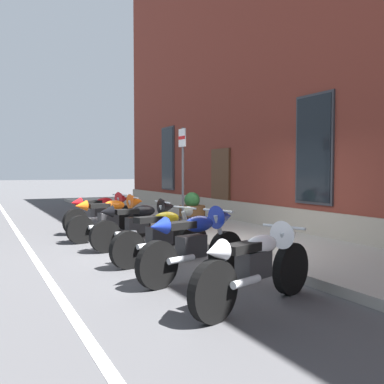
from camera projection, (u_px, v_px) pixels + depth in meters
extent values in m
plane|color=#424244|center=(206.00, 251.00, 8.82)|extent=(140.00, 140.00, 0.00)
cube|color=gray|center=(263.00, 242.00, 9.44)|extent=(31.40, 2.82, 0.14)
cube|color=silver|center=(39.00, 266.00, 7.40)|extent=(31.40, 0.12, 0.01)
cube|color=gray|center=(312.00, 226.00, 10.03)|extent=(25.40, 0.10, 0.70)
cube|color=#2D2D33|center=(168.00, 158.00, 17.53)|extent=(1.22, 0.06, 2.52)
cube|color=black|center=(167.00, 158.00, 17.52)|extent=(1.10, 0.03, 2.40)
cube|color=#472B19|center=(221.00, 185.00, 13.79)|extent=(1.10, 0.08, 2.30)
cube|color=#2D2D33|center=(314.00, 149.00, 9.95)|extent=(1.22, 0.06, 2.52)
cube|color=black|center=(313.00, 149.00, 9.94)|extent=(1.10, 0.03, 2.40)
cylinder|color=black|center=(125.00, 217.00, 11.98)|extent=(0.33, 0.67, 0.66)
cylinder|color=black|center=(75.00, 222.00, 10.91)|extent=(0.33, 0.67, 0.66)
cylinder|color=silver|center=(122.00, 208.00, 11.90)|extent=(0.17, 0.32, 0.63)
cube|color=#28282B|center=(100.00, 213.00, 11.40)|extent=(0.35, 0.49, 0.32)
ellipsoid|color=red|center=(105.00, 202.00, 11.49)|extent=(0.41, 0.58, 0.24)
cube|color=black|center=(92.00, 202.00, 11.22)|extent=(0.36, 0.53, 0.10)
cylinder|color=silver|center=(119.00, 195.00, 11.82)|extent=(0.60, 0.23, 0.04)
cylinder|color=silver|center=(92.00, 219.00, 11.11)|extent=(0.23, 0.46, 0.09)
cone|color=red|center=(123.00, 198.00, 11.92)|extent=(0.45, 0.44, 0.36)
cone|color=red|center=(76.00, 203.00, 10.90)|extent=(0.31, 0.32, 0.24)
cylinder|color=black|center=(138.00, 225.00, 10.47)|extent=(0.22, 0.64, 0.63)
cylinder|color=black|center=(80.00, 230.00, 9.62)|extent=(0.22, 0.64, 0.63)
cylinder|color=silver|center=(134.00, 214.00, 10.40)|extent=(0.12, 0.33, 0.67)
cube|color=#28282B|center=(108.00, 219.00, 10.00)|extent=(0.29, 0.47, 0.32)
ellipsoid|color=orange|center=(114.00, 205.00, 10.08)|extent=(0.34, 0.56, 0.24)
cube|color=black|center=(99.00, 206.00, 9.85)|extent=(0.30, 0.51, 0.10)
cylinder|color=silver|center=(131.00, 197.00, 10.33)|extent=(0.62, 0.14, 0.04)
cylinder|color=silver|center=(98.00, 227.00, 9.74)|extent=(0.16, 0.46, 0.09)
cone|color=orange|center=(136.00, 201.00, 10.41)|extent=(0.41, 0.40, 0.36)
cone|color=orange|center=(81.00, 206.00, 9.60)|extent=(0.28, 0.30, 0.24)
cylinder|color=black|center=(170.00, 231.00, 9.35)|extent=(0.19, 0.65, 0.64)
cylinder|color=black|center=(106.00, 237.00, 8.56)|extent=(0.19, 0.65, 0.64)
cylinder|color=silver|center=(166.00, 219.00, 9.29)|extent=(0.11, 0.32, 0.64)
cube|color=#28282B|center=(137.00, 225.00, 8.92)|extent=(0.27, 0.46, 0.32)
ellipsoid|color=black|center=(143.00, 211.00, 8.99)|extent=(0.32, 0.55, 0.24)
cube|color=black|center=(126.00, 212.00, 8.78)|extent=(0.27, 0.50, 0.10)
cylinder|color=silver|center=(162.00, 202.00, 9.22)|extent=(0.62, 0.11, 0.04)
cylinder|color=silver|center=(126.00, 233.00, 8.66)|extent=(0.14, 0.46, 0.09)
cone|color=black|center=(168.00, 207.00, 9.30)|extent=(0.40, 0.38, 0.36)
cone|color=black|center=(106.00, 212.00, 8.55)|extent=(0.27, 0.29, 0.24)
cylinder|color=black|center=(192.00, 241.00, 8.04)|extent=(0.27, 0.64, 0.63)
cylinder|color=black|center=(128.00, 250.00, 7.15)|extent=(0.27, 0.64, 0.63)
cylinder|color=silver|center=(188.00, 228.00, 7.96)|extent=(0.14, 0.32, 0.64)
cube|color=#28282B|center=(159.00, 235.00, 7.56)|extent=(0.32, 0.48, 0.32)
ellipsoid|color=gold|center=(166.00, 219.00, 7.64)|extent=(0.38, 0.57, 0.24)
cube|color=black|center=(148.00, 220.00, 7.39)|extent=(0.33, 0.52, 0.10)
cylinder|color=silver|center=(185.00, 208.00, 7.89)|extent=(0.61, 0.18, 0.04)
cylinder|color=silver|center=(149.00, 246.00, 7.28)|extent=(0.19, 0.46, 0.09)
sphere|color=silver|center=(188.00, 211.00, 7.95)|extent=(0.18, 0.18, 0.18)
cylinder|color=black|center=(226.00, 252.00, 6.85)|extent=(0.30, 0.67, 0.67)
cylinder|color=black|center=(157.00, 265.00, 5.94)|extent=(0.30, 0.67, 0.67)
cylinder|color=silver|center=(221.00, 236.00, 6.77)|extent=(0.16, 0.33, 0.67)
cube|color=#28282B|center=(191.00, 246.00, 6.35)|extent=(0.33, 0.48, 0.32)
ellipsoid|color=#192D9E|center=(199.00, 224.00, 6.44)|extent=(0.39, 0.57, 0.24)
cube|color=black|center=(179.00, 225.00, 6.18)|extent=(0.34, 0.52, 0.10)
cylinder|color=silver|center=(218.00, 211.00, 6.70)|extent=(0.61, 0.21, 0.04)
cylinder|color=silver|center=(181.00, 259.00, 6.07)|extent=(0.21, 0.46, 0.09)
cone|color=#192D9E|center=(224.00, 217.00, 6.79)|extent=(0.44, 0.43, 0.36)
cone|color=#192D9E|center=(158.00, 226.00, 5.93)|extent=(0.30, 0.32, 0.24)
cylinder|color=black|center=(291.00, 269.00, 5.69)|extent=(0.33, 0.68, 0.68)
cylinder|color=black|center=(213.00, 291.00, 4.62)|extent=(0.33, 0.68, 0.68)
cylinder|color=silver|center=(287.00, 253.00, 5.61)|extent=(0.16, 0.29, 0.58)
cube|color=#28282B|center=(254.00, 264.00, 5.11)|extent=(0.35, 0.49, 0.32)
ellipsoid|color=silver|center=(261.00, 245.00, 5.20)|extent=(0.41, 0.58, 0.24)
cube|color=black|center=(242.00, 248.00, 4.93)|extent=(0.36, 0.53, 0.10)
cylinder|color=silver|center=(284.00, 227.00, 5.53)|extent=(0.60, 0.24, 0.04)
cylinder|color=silver|center=(246.00, 282.00, 4.82)|extent=(0.23, 0.45, 0.09)
cone|color=silver|center=(289.00, 234.00, 5.63)|extent=(0.45, 0.44, 0.36)
cone|color=silver|center=(215.00, 251.00, 4.61)|extent=(0.31, 0.32, 0.24)
cylinder|color=#4C4C51|center=(183.00, 179.00, 10.73)|extent=(0.06, 0.06, 2.52)
cube|color=white|center=(182.00, 138.00, 10.67)|extent=(0.36, 0.03, 0.44)
cube|color=red|center=(182.00, 138.00, 10.66)|extent=(0.36, 0.01, 0.08)
cylinder|color=brown|center=(192.00, 217.00, 11.23)|extent=(0.67, 0.67, 0.58)
cylinder|color=black|center=(192.00, 217.00, 11.23)|extent=(0.70, 0.70, 0.04)
sphere|color=#28602D|center=(192.00, 200.00, 11.21)|extent=(0.40, 0.40, 0.40)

